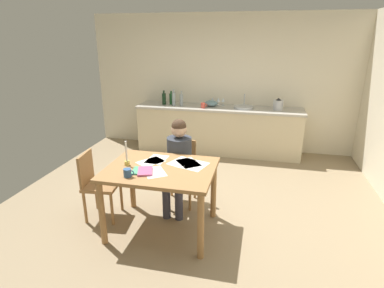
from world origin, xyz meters
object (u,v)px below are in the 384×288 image
bottle_vinegar (171,99)px  stovetop_kettle (278,105)px  candlestick (127,159)px  teacup_on_counter (203,105)px  book_cookery (141,171)px  book_magazine (145,171)px  mixing_bowl (211,103)px  person_seated (178,159)px  coffee_mug (128,173)px  wine_glass_by_kettle (218,100)px  chair_side_empty (97,182)px  bottle_oil (164,99)px  dining_table (161,177)px  bottle_wine_red (174,99)px  bottle_sauce (182,100)px  wine_glass_back_left (213,100)px  wine_glass_near_sink (223,100)px  chair_at_table (181,169)px  sink_unit (243,107)px

bottle_vinegar → stovetop_kettle: size_ratio=1.17×
candlestick → teacup_on_counter: candlestick is taller
book_cookery → bottle_vinegar: bearing=90.8°
book_magazine → mixing_bowl: bearing=67.0°
person_seated → book_magazine: person_seated is taller
coffee_mug → stovetop_kettle: bearing=62.5°
book_magazine → candlestick: bearing=134.6°
book_magazine → teacup_on_counter: (0.10, 2.76, 0.15)m
person_seated → wine_glass_by_kettle: size_ratio=7.76×
chair_side_empty → stovetop_kettle: 3.50m
bottle_oil → teacup_on_counter: 0.83m
dining_table → bottle_wine_red: bottle_wine_red is taller
bottle_vinegar → teacup_on_counter: bottle_vinegar is taller
dining_table → bottle_sauce: size_ratio=4.15×
bottle_vinegar → wine_glass_back_left: bearing=6.3°
mixing_bowl → stovetop_kettle: stovetop_kettle is taller
book_cookery → teacup_on_counter: 2.76m
book_cookery → wine_glass_near_sink: bearing=71.5°
wine_glass_back_left → chair_at_table: bearing=-91.5°
sink_unit → bottle_sauce: size_ratio=1.24×
person_seated → book_magazine: 0.74m
mixing_bowl → wine_glass_back_left: bearing=84.6°
dining_table → stovetop_kettle: 3.08m
chair_side_empty → candlestick: bearing=-12.5°
candlestick → bottle_oil: (-0.45, 2.77, 0.14)m
dining_table → bottle_oil: size_ratio=4.42×
coffee_mug → wine_glass_near_sink: (0.57, 3.21, 0.17)m
mixing_bowl → stovetop_kettle: size_ratio=1.12×
sink_unit → stovetop_kettle: sink_unit is taller
sink_unit → teacup_on_counter: bearing=-168.2°
candlestick → stovetop_kettle: bearing=58.1°
bottle_wine_red → candlestick: bearing=-85.2°
candlestick → mixing_bowl: candlestick is taller
chair_side_empty → book_cookery: chair_side_empty is taller
book_cookery → chair_at_table: bearing=66.0°
teacup_on_counter → book_magazine: bearing=-92.1°
chair_at_table → person_seated: size_ratio=0.72×
person_seated → coffee_mug: 0.92m
chair_at_table → person_seated: bearing=-88.7°
book_magazine → sink_unit: sink_unit is taller
person_seated → bottle_vinegar: (-0.76, 2.26, 0.33)m
book_magazine → bottle_vinegar: bottle_vinegar is taller
coffee_mug → bottle_sauce: bearing=94.0°
bottle_sauce → book_cookery: bearing=-84.1°
book_cookery → teacup_on_counter: size_ratio=1.68×
book_magazine → coffee_mug: bearing=-150.3°
chair_side_empty → coffee_mug: coffee_mug is taller
bottle_oil → bottle_vinegar: 0.14m
chair_side_empty → stovetop_kettle: (2.20, 2.67, 0.53)m
wine_glass_near_sink → teacup_on_counter: wine_glass_near_sink is taller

